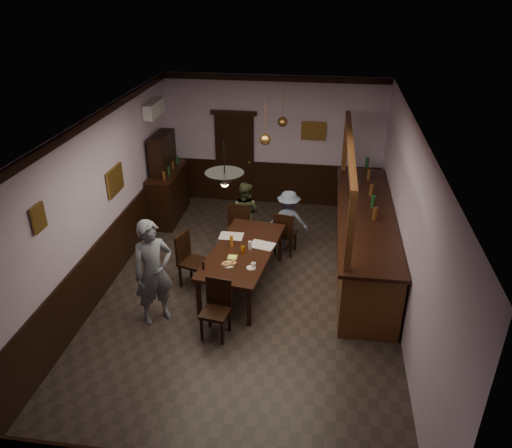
% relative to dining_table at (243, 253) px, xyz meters
% --- Properties ---
extents(room, '(5.01, 8.01, 3.01)m').
position_rel_dining_table_xyz_m(room, '(0.11, -0.35, 0.81)').
color(room, '#2D2621').
rests_on(room, ground).
extents(dining_table, '(1.29, 2.32, 0.75)m').
position_rel_dining_table_xyz_m(dining_table, '(0.00, 0.00, 0.00)').
color(dining_table, black).
rests_on(dining_table, ground).
extents(chair_far_left, '(0.48, 0.48, 1.02)m').
position_rel_dining_table_xyz_m(chair_far_left, '(-0.27, 1.32, -0.13)').
color(chair_far_left, black).
rests_on(chair_far_left, ground).
extents(chair_far_right, '(0.47, 0.47, 0.91)m').
position_rel_dining_table_xyz_m(chair_far_right, '(0.62, 1.20, -0.19)').
color(chair_far_right, black).
rests_on(chair_far_right, ground).
extents(chair_near, '(0.46, 0.46, 0.93)m').
position_rel_dining_table_xyz_m(chair_near, '(-0.18, -1.31, -0.17)').
color(chair_near, black).
rests_on(chair_near, ground).
extents(chair_side, '(0.53, 0.53, 0.99)m').
position_rel_dining_table_xyz_m(chair_side, '(-0.95, -0.06, -0.14)').
color(chair_side, black).
rests_on(chair_side, ground).
extents(person_standing, '(0.76, 0.73, 1.74)m').
position_rel_dining_table_xyz_m(person_standing, '(-1.21, -1.09, 0.19)').
color(person_standing, slate).
rests_on(person_standing, ground).
extents(person_seated_left, '(0.74, 0.65, 1.31)m').
position_rel_dining_table_xyz_m(person_seated_left, '(-0.23, 1.60, -0.03)').
color(person_seated_left, '#3B4428').
rests_on(person_seated_left, ground).
extents(person_seated_right, '(0.82, 0.49, 1.23)m').
position_rel_dining_table_xyz_m(person_seated_right, '(0.66, 1.47, -0.07)').
color(person_seated_right, slate).
rests_on(person_seated_right, ground).
extents(newspaper_left, '(0.42, 0.30, 0.01)m').
position_rel_dining_table_xyz_m(newspaper_left, '(-0.28, 0.43, 0.07)').
color(newspaper_left, silver).
rests_on(newspaper_left, dining_table).
extents(newspaper_right, '(0.48, 0.39, 0.01)m').
position_rel_dining_table_xyz_m(newspaper_right, '(0.31, 0.18, 0.07)').
color(newspaper_right, silver).
rests_on(newspaper_right, dining_table).
extents(napkin, '(0.17, 0.17, 0.00)m').
position_rel_dining_table_xyz_m(napkin, '(-0.13, -0.28, 0.07)').
color(napkin, '#E4EF58').
rests_on(napkin, dining_table).
extents(saucer, '(0.15, 0.15, 0.01)m').
position_rel_dining_table_xyz_m(saucer, '(0.23, -0.57, 0.07)').
color(saucer, white).
rests_on(saucer, dining_table).
extents(coffee_cup, '(0.09, 0.09, 0.07)m').
position_rel_dining_table_xyz_m(coffee_cup, '(0.27, -0.55, 0.11)').
color(coffee_cup, white).
rests_on(coffee_cup, saucer).
extents(pastry_plate, '(0.22, 0.22, 0.01)m').
position_rel_dining_table_xyz_m(pastry_plate, '(-0.15, -0.53, 0.07)').
color(pastry_plate, white).
rests_on(pastry_plate, dining_table).
extents(pastry_ring_a, '(0.13, 0.13, 0.04)m').
position_rel_dining_table_xyz_m(pastry_ring_a, '(-0.18, -0.57, 0.10)').
color(pastry_ring_a, '#C68C47').
rests_on(pastry_ring_a, pastry_plate).
extents(pastry_ring_b, '(0.13, 0.13, 0.04)m').
position_rel_dining_table_xyz_m(pastry_ring_b, '(-0.08, -0.52, 0.10)').
color(pastry_ring_b, '#C68C47').
rests_on(pastry_ring_b, pastry_plate).
extents(soda_can, '(0.07, 0.07, 0.12)m').
position_rel_dining_table_xyz_m(soda_can, '(0.02, -0.11, 0.12)').
color(soda_can, orange).
rests_on(soda_can, dining_table).
extents(beer_glass, '(0.06, 0.06, 0.20)m').
position_rel_dining_table_xyz_m(beer_glass, '(-0.21, 0.08, 0.16)').
color(beer_glass, '#BF721E').
rests_on(beer_glass, dining_table).
extents(water_glass, '(0.06, 0.06, 0.15)m').
position_rel_dining_table_xyz_m(water_glass, '(0.12, 0.02, 0.14)').
color(water_glass, silver).
rests_on(water_glass, dining_table).
extents(pepper_mill, '(0.04, 0.04, 0.14)m').
position_rel_dining_table_xyz_m(pepper_mill, '(-0.52, -0.71, 0.13)').
color(pepper_mill, black).
rests_on(pepper_mill, dining_table).
extents(sideboard, '(0.52, 1.46, 1.93)m').
position_rel_dining_table_xyz_m(sideboard, '(-2.10, 2.47, 0.09)').
color(sideboard, black).
rests_on(sideboard, ground).
extents(bar_counter, '(1.01, 4.35, 2.44)m').
position_rel_dining_table_xyz_m(bar_counter, '(2.10, 0.94, -0.07)').
color(bar_counter, '#492913').
rests_on(bar_counter, ground).
extents(door_back, '(0.90, 0.06, 2.10)m').
position_rel_dining_table_xyz_m(door_back, '(-0.79, 3.60, 0.36)').
color(door_back, black).
rests_on(door_back, ground).
extents(ac_unit, '(0.20, 0.85, 0.30)m').
position_rel_dining_table_xyz_m(ac_unit, '(-2.27, 2.55, 1.76)').
color(ac_unit, white).
rests_on(ac_unit, ground).
extents(picture_left_small, '(0.04, 0.28, 0.36)m').
position_rel_dining_table_xyz_m(picture_left_small, '(-2.35, -1.95, 1.46)').
color(picture_left_small, olive).
rests_on(picture_left_small, ground).
extents(picture_left_large, '(0.04, 0.62, 0.48)m').
position_rel_dining_table_xyz_m(picture_left_large, '(-2.35, 0.45, 1.01)').
color(picture_left_large, olive).
rests_on(picture_left_large, ground).
extents(picture_back, '(0.55, 0.04, 0.42)m').
position_rel_dining_table_xyz_m(picture_back, '(1.01, 3.61, 1.11)').
color(picture_back, olive).
rests_on(picture_back, ground).
extents(pendant_iron, '(0.56, 0.56, 0.76)m').
position_rel_dining_table_xyz_m(pendant_iron, '(-0.11, -0.79, 1.66)').
color(pendant_iron, black).
rests_on(pendant_iron, ground).
extents(pendant_brass_mid, '(0.20, 0.20, 0.81)m').
position_rel_dining_table_xyz_m(pendant_brass_mid, '(0.21, 1.30, 1.61)').
color(pendant_brass_mid, '#BF8C3F').
rests_on(pendant_brass_mid, ground).
extents(pendant_brass_far, '(0.20, 0.20, 0.81)m').
position_rel_dining_table_xyz_m(pendant_brass_far, '(0.41, 2.49, 1.61)').
color(pendant_brass_far, '#BF8C3F').
rests_on(pendant_brass_far, ground).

